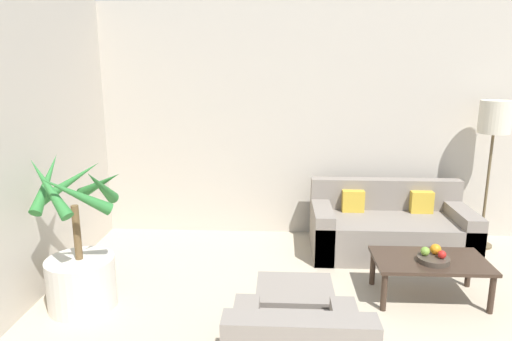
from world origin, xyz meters
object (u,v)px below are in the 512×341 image
Objects in this scene: apple_red at (442,255)px; fruit_bowl at (433,260)px; ottoman at (294,312)px; orange_fruit at (436,249)px; potted_palm at (80,263)px; sofa_loveseat at (389,229)px; coffee_table at (430,264)px; floor_lamp at (494,124)px; apple_green at (425,251)px.

fruit_bowl is at bearing 157.70° from apple_red.
ottoman is (-1.25, -0.58, -0.24)m from apple_red.
apple_red is 0.76× the size of orange_fruit.
potted_palm is at bearing -175.42° from fruit_bowl.
coffee_table is at bearing -83.43° from sofa_loveseat.
floor_lamp is at bearing 55.34° from apple_red.
apple_green is (-1.03, -1.26, -0.94)m from floor_lamp.
orange_fruit is (-0.03, 0.09, 0.01)m from apple_red.
coffee_table is 1.37m from ottoman.
floor_lamp is 6.08× the size of fruit_bowl.
fruit_bowl is at bearing -126.91° from floor_lamp.
apple_red is at bearing -124.66° from floor_lamp.
sofa_loveseat is (2.84, 1.30, -0.13)m from potted_palm.
orange_fruit is at bearing -81.30° from sofa_loveseat.
sofa_loveseat is 2.96× the size of ottoman.
ottoman is at bearing -150.62° from apple_green.
floor_lamp is at bearing 11.75° from sofa_loveseat.
orange_fruit is (-0.93, -1.22, -0.93)m from floor_lamp.
ottoman is (1.77, -0.37, -0.18)m from potted_palm.
fruit_bowl is at bearing -25.89° from apple_green.
apple_red is 0.09m from orange_fruit.
sofa_loveseat is at bearing 93.07° from apple_green.
floor_lamp reaches higher than orange_fruit.
floor_lamp reaches higher than sofa_loveseat.
ottoman is (-1.19, -0.66, -0.11)m from coffee_table.
ottoman reaches higher than fruit_bowl.
ottoman is (-1.19, -0.60, -0.18)m from fruit_bowl.
floor_lamp is 1.85m from apple_red.
orange_fruit reaches higher than coffee_table.
orange_fruit reaches higher than ottoman.
potted_palm is at bearing -174.28° from orange_fruit.
coffee_table is 12.39× the size of apple_green.
potted_palm reaches higher than sofa_loveseat.
apple_red is at bearing 4.02° from potted_palm.
fruit_bowl is 0.48× the size of ottoman.
coffee_table is 0.09m from fruit_bowl.
fruit_bowl reaches higher than coffee_table.
apple_green is 0.85× the size of orange_fruit.
fruit_bowl is at bearing 4.58° from potted_palm.
apple_green reaches higher than ottoman.
floor_lamp is at bearing 50.66° from apple_green.
coffee_table is 0.16m from apple_red.
fruit_bowl is 0.10m from orange_fruit.
floor_lamp is 1.87m from apple_green.
floor_lamp is at bearing 41.23° from ottoman.
coffee_table is (2.96, 0.30, -0.07)m from potted_palm.
potted_palm is at bearing -174.72° from apple_green.
apple_green reaches higher than apple_red.
ottoman reaches higher than coffee_table.
coffee_table is at bearing 25.62° from apple_green.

